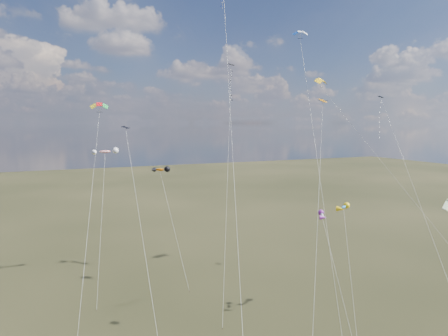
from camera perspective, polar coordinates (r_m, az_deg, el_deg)
name	(u,v)px	position (r m, az deg, el deg)	size (l,w,h in m)	color
diamond_black_high	(231,94)	(62.15, 0.99, 10.51)	(9.05, 16.47, 33.69)	black
diamond_navy_tall	(224,15)	(50.88, -0.01, 21.07)	(9.89, 26.97, 43.57)	#0F1E53
diamond_black_mid	(136,192)	(44.75, -12.52, -3.44)	(1.15, 15.05, 24.19)	black
diamond_navy_right	(383,126)	(66.24, 21.81, 5.54)	(8.01, 22.94, 28.73)	#0A184F
diamond_orange_center	(319,188)	(38.75, 13.43, -2.73)	(11.09, 13.64, 27.08)	#C56B00
parafoil_yellow	(322,81)	(68.51, 13.83, 12.03)	(14.98, 23.30, 32.28)	yellow
parafoil_blue_white	(301,34)	(57.23, 10.89, 18.31)	(7.70, 19.86, 37.27)	blue
parafoil_tricolor	(99,106)	(52.64, -17.41, 8.48)	(6.12, 15.52, 27.42)	gold
novelty_orange_black	(160,170)	(66.45, -9.13, -0.28)	(2.93, 12.10, 17.47)	orange
novelty_white_purple	(322,215)	(51.72, 13.85, -6.59)	(2.17, 9.18, 13.51)	white
novelty_redwhite_stripe	(105,152)	(65.78, -16.62, 2.21)	(5.16, 13.21, 20.62)	red
novelty_blue_yellow	(344,208)	(53.39, 16.73, -5.44)	(5.64, 9.21, 14.31)	blue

